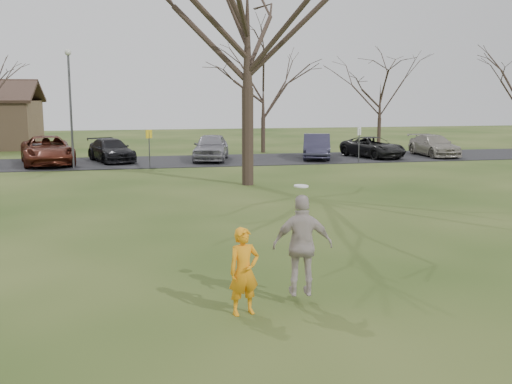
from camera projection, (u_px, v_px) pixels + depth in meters
ground at (301, 305)px, 11.00m from camera, size 120.00×120.00×0.00m
parking_strip at (182, 161)px, 35.12m from camera, size 62.00×6.50×0.04m
player_defender at (244, 271)px, 10.41m from camera, size 0.64×0.49×1.58m
car_2 at (47, 150)px, 33.12m from camera, size 3.72×6.16×1.60m
car_3 at (111, 150)px, 34.67m from camera, size 3.25×4.94×1.33m
car_4 at (211, 147)px, 35.25m from camera, size 2.94×5.02×1.61m
car_5 at (317, 146)px, 36.30m from camera, size 2.91×4.84×1.51m
car_6 at (373, 147)px, 37.08m from camera, size 3.38×5.04×1.28m
car_7 at (434, 145)px, 37.89m from camera, size 1.99×4.68×1.35m
catching_play at (303, 245)px, 10.86m from camera, size 1.17×0.63×2.05m
lamp_post at (70, 94)px, 30.82m from camera, size 0.34×0.34×6.27m
sign_yellow at (149, 141)px, 31.57m from camera, size 0.35×0.35×2.08m
sign_white at (359, 138)px, 34.07m from camera, size 0.35×0.35×2.08m
big_tree at (247, 21)px, 24.76m from camera, size 9.00×9.00×14.00m
small_tree_row at (238, 96)px, 40.28m from camera, size 55.00×5.90×8.50m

